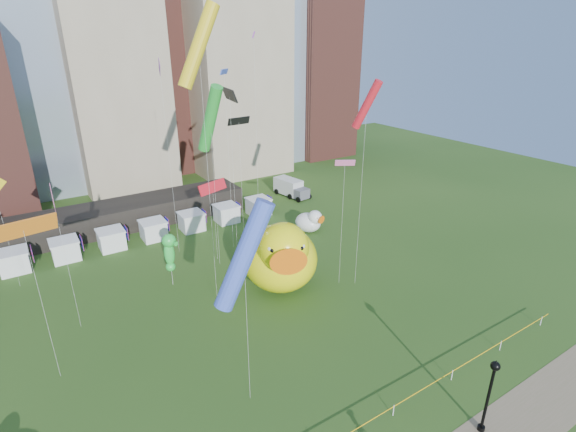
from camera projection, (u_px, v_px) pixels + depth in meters
skyline at (96, 51)px, 66.14m from camera, size 101.00×23.00×68.00m
pavilion at (100, 220)px, 55.80m from camera, size 38.00×6.00×3.20m
vendor_tents at (154, 230)px, 53.85m from camera, size 33.24×2.80×2.40m
big_duck at (280, 255)px, 42.25m from camera, size 10.35×11.36×7.92m
small_duck at (310, 221)px, 55.68m from camera, size 3.87×4.44×3.13m
seahorse_green at (169, 250)px, 42.60m from camera, size 1.77×1.98×5.67m
seahorse_purple at (283, 252)px, 44.34m from camera, size 1.44×1.60×4.33m
lamppost at (490, 389)px, 26.49m from camera, size 0.58×0.58×5.61m
box_truck at (291, 188)px, 68.47m from camera, size 3.26×6.51×2.65m
kite_0 at (367, 105)px, 37.61m from camera, size 1.79×2.66×20.14m
kite_1 at (345, 164)px, 39.70m from camera, size 1.76×1.21×13.00m
kite_2 at (230, 95)px, 41.64m from camera, size 1.20×3.95×18.86m
kite_3 at (210, 119)px, 42.14m from camera, size 1.93×4.19×19.40m
kite_5 at (224, 76)px, 44.57m from camera, size 1.48×1.44×20.37m
kite_7 at (160, 77)px, 43.49m from camera, size 0.46×1.86×21.54m
kite_8 at (213, 187)px, 45.98m from camera, size 3.64×1.79×9.19m
kite_9 at (54, 204)px, 33.42m from camera, size 0.24×3.36×13.19m
kite_10 at (239, 122)px, 45.23m from camera, size 2.61×0.67×15.67m
kite_12 at (199, 46)px, 31.56m from camera, size 3.65×1.19×25.83m
kite_13 at (244, 256)px, 25.99m from camera, size 4.22×1.75×14.70m
kite_14 at (23, 229)px, 27.64m from camera, size 4.13×1.24×12.67m
kite_15 at (254, 40)px, 42.18m from camera, size 1.29×1.94×23.90m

